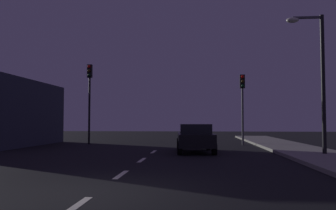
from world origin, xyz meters
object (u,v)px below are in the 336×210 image
traffic_signal_left (89,89)px  street_lamp_right (317,70)px  traffic_signal_right (242,95)px  car_stopped_ahead (195,138)px

traffic_signal_left → street_lamp_right: size_ratio=0.87×
traffic_signal_right → street_lamp_right: street_lamp_right is taller
traffic_signal_left → street_lamp_right: (12.66, -7.29, 0.04)m
car_stopped_ahead → street_lamp_right: bearing=-18.3°
car_stopped_ahead → street_lamp_right: street_lamp_right is taller
traffic_signal_right → car_stopped_ahead: (-3.11, -5.50, -2.54)m
traffic_signal_left → car_stopped_ahead: 9.60m
traffic_signal_left → car_stopped_ahead: bearing=-37.2°
traffic_signal_left → street_lamp_right: 14.61m
traffic_signal_left → traffic_signal_right: size_ratio=1.18×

